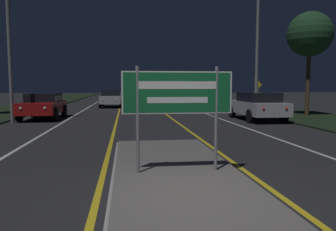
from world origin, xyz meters
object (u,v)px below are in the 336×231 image
(highway_sign, at_px, (178,97))
(car_receding_2, at_px, (188,95))
(streetlight_right_near, at_px, (258,10))
(car_approaching_0, at_px, (43,105))
(warning_sign, at_px, (258,91))
(streetlight_left_near, at_px, (8,14))
(car_receding_1, at_px, (171,99))
(car_approaching_1, at_px, (111,98))
(car_receding_0, at_px, (257,105))

(highway_sign, relative_size, car_receding_2, 0.55)
(streetlight_right_near, bearing_deg, car_approaching_0, 179.01)
(car_approaching_0, height_order, warning_sign, warning_sign)
(car_approaching_0, distance_m, warning_sign, 16.56)
(streetlight_left_near, bearing_deg, warning_sign, 27.00)
(streetlight_right_near, height_order, car_receding_1, streetlight_right_near)
(highway_sign, relative_size, warning_sign, 1.05)
(streetlight_right_near, xyz_separation_m, car_receding_2, (-0.88, 16.94, -5.49))
(streetlight_left_near, xyz_separation_m, warning_sign, (16.29, 8.30, -3.93))
(streetlight_left_near, height_order, car_approaching_1, streetlight_left_near)
(car_receding_1, bearing_deg, car_approaching_0, -138.55)
(warning_sign, bearing_deg, car_approaching_1, 164.51)
(car_receding_2, bearing_deg, warning_sign, -69.54)
(car_receding_1, relative_size, car_approaching_1, 0.97)
(streetlight_right_near, height_order, car_approaching_0, streetlight_right_near)
(streetlight_left_near, distance_m, streetlight_right_near, 13.49)
(highway_sign, relative_size, streetlight_right_near, 0.25)
(car_receding_2, bearing_deg, car_approaching_1, -139.47)
(car_receding_2, distance_m, warning_sign, 10.95)
(highway_sign, bearing_deg, car_receding_0, 59.95)
(car_receding_1, xyz_separation_m, car_approaching_0, (-8.15, -7.20, 0.00))
(car_receding_2, bearing_deg, streetlight_right_near, -87.02)
(car_receding_0, relative_size, car_approaching_0, 1.09)
(car_receding_1, bearing_deg, streetlight_left_near, -135.62)
(car_approaching_1, distance_m, warning_sign, 12.40)
(car_receding_2, relative_size, car_approaching_0, 0.98)
(highway_sign, xyz_separation_m, car_approaching_0, (-5.60, 12.43, -0.86))
(car_receding_2, xyz_separation_m, car_approaching_0, (-11.41, -16.73, -0.02))
(car_receding_1, distance_m, warning_sign, 7.14)
(car_receding_0, height_order, car_receding_2, car_receding_2)
(streetlight_left_near, distance_m, car_receding_0, 13.40)
(streetlight_left_near, distance_m, car_approaching_0, 5.00)
(car_receding_1, height_order, car_approaching_1, car_approaching_1)
(car_approaching_0, relative_size, car_approaching_1, 0.95)
(car_receding_1, relative_size, warning_sign, 2.00)
(streetlight_right_near, xyz_separation_m, car_approaching_1, (-9.00, 10.00, -5.48))
(car_receding_0, xyz_separation_m, car_approaching_1, (-8.26, 11.93, 0.01))
(streetlight_left_near, relative_size, car_approaching_1, 1.95)
(streetlight_left_near, xyz_separation_m, streetlight_right_near, (13.35, 1.61, 0.97))
(car_approaching_1, bearing_deg, car_receding_1, -28.10)
(streetlight_right_near, distance_m, warning_sign, 8.80)
(car_receding_2, bearing_deg, car_receding_0, -89.55)
(car_approaching_0, height_order, car_approaching_1, car_approaching_1)
(car_receding_0, bearing_deg, warning_sign, 66.90)
(streetlight_left_near, relative_size, car_receding_1, 2.02)
(car_receding_2, bearing_deg, streetlight_left_near, -123.91)
(streetlight_right_near, xyz_separation_m, car_approaching_0, (-12.29, 0.21, -5.51))
(car_receding_2, distance_m, car_approaching_1, 10.68)
(car_receding_0, distance_m, warning_sign, 9.39)
(car_approaching_0, bearing_deg, streetlight_left_near, -120.35)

